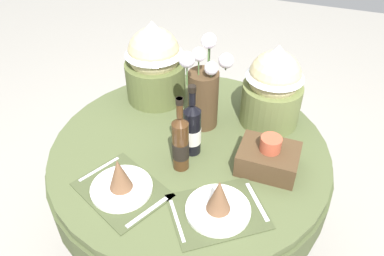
{
  "coord_description": "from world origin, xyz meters",
  "views": [
    {
      "loc": [
        0.44,
        -1.18,
        1.87
      ],
      "look_at": [
        0.0,
        0.03,
        0.84
      ],
      "focal_mm": 35.53,
      "sensor_mm": 36.0,
      "label": 1
    }
  ],
  "objects_px": {
    "wine_bottle_centre": "(192,128)",
    "place_setting_left": "(121,182)",
    "dining_table": "(190,166)",
    "gift_tub_back_left": "(154,60)",
    "gift_tub_back_right": "(274,84)",
    "place_setting_right": "(218,203)",
    "flower_vase": "(204,90)",
    "woven_basket_side_right": "(268,158)",
    "wine_bottle_left": "(180,143)"
  },
  "relations": [
    {
      "from": "gift_tub_back_right",
      "to": "place_setting_right",
      "type": "bearing_deg",
      "value": -95.97
    },
    {
      "from": "place_setting_left",
      "to": "flower_vase",
      "type": "distance_m",
      "value": 0.55
    },
    {
      "from": "place_setting_right",
      "to": "wine_bottle_centre",
      "type": "height_order",
      "value": "wine_bottle_centre"
    },
    {
      "from": "gift_tub_back_right",
      "to": "gift_tub_back_left",
      "type": "bearing_deg",
      "value": 179.69
    },
    {
      "from": "place_setting_left",
      "to": "place_setting_right",
      "type": "distance_m",
      "value": 0.38
    },
    {
      "from": "place_setting_left",
      "to": "wine_bottle_left",
      "type": "height_order",
      "value": "wine_bottle_left"
    },
    {
      "from": "wine_bottle_centre",
      "to": "gift_tub_back_right",
      "type": "height_order",
      "value": "gift_tub_back_right"
    },
    {
      "from": "wine_bottle_centre",
      "to": "place_setting_left",
      "type": "bearing_deg",
      "value": -120.03
    },
    {
      "from": "gift_tub_back_left",
      "to": "gift_tub_back_right",
      "type": "xyz_separation_m",
      "value": [
        0.58,
        -0.0,
        -0.01
      ]
    },
    {
      "from": "dining_table",
      "to": "woven_basket_side_right",
      "type": "xyz_separation_m",
      "value": [
        0.35,
        -0.02,
        0.18
      ]
    },
    {
      "from": "place_setting_left",
      "to": "place_setting_right",
      "type": "bearing_deg",
      "value": 4.25
    },
    {
      "from": "place_setting_left",
      "to": "gift_tub_back_left",
      "type": "relative_size",
      "value": 1.01
    },
    {
      "from": "place_setting_left",
      "to": "flower_vase",
      "type": "bearing_deg",
      "value": 72.52
    },
    {
      "from": "place_setting_left",
      "to": "wine_bottle_left",
      "type": "distance_m",
      "value": 0.28
    },
    {
      "from": "flower_vase",
      "to": "wine_bottle_centre",
      "type": "relative_size",
      "value": 1.35
    },
    {
      "from": "place_setting_left",
      "to": "woven_basket_side_right",
      "type": "relative_size",
      "value": 1.76
    },
    {
      "from": "flower_vase",
      "to": "wine_bottle_left",
      "type": "height_order",
      "value": "flower_vase"
    },
    {
      "from": "flower_vase",
      "to": "wine_bottle_left",
      "type": "bearing_deg",
      "value": -88.54
    },
    {
      "from": "place_setting_right",
      "to": "gift_tub_back_left",
      "type": "relative_size",
      "value": 1.03
    },
    {
      "from": "dining_table",
      "to": "place_setting_right",
      "type": "bearing_deg",
      "value": -53.63
    },
    {
      "from": "place_setting_right",
      "to": "dining_table",
      "type": "bearing_deg",
      "value": 126.37
    },
    {
      "from": "dining_table",
      "to": "gift_tub_back_right",
      "type": "distance_m",
      "value": 0.53
    },
    {
      "from": "place_setting_right",
      "to": "woven_basket_side_right",
      "type": "distance_m",
      "value": 0.31
    },
    {
      "from": "dining_table",
      "to": "flower_vase",
      "type": "xyz_separation_m",
      "value": [
        0.0,
        0.18,
        0.31
      ]
    },
    {
      "from": "place_setting_right",
      "to": "gift_tub_back_right",
      "type": "bearing_deg",
      "value": 84.03
    },
    {
      "from": "flower_vase",
      "to": "wine_bottle_centre",
      "type": "height_order",
      "value": "flower_vase"
    },
    {
      "from": "wine_bottle_centre",
      "to": "woven_basket_side_right",
      "type": "height_order",
      "value": "wine_bottle_centre"
    },
    {
      "from": "place_setting_right",
      "to": "gift_tub_back_right",
      "type": "distance_m",
      "value": 0.63
    },
    {
      "from": "dining_table",
      "to": "gift_tub_back_left",
      "type": "bearing_deg",
      "value": 133.97
    },
    {
      "from": "dining_table",
      "to": "gift_tub_back_left",
      "type": "distance_m",
      "value": 0.55
    },
    {
      "from": "place_setting_right",
      "to": "flower_vase",
      "type": "bearing_deg",
      "value": 114.75
    },
    {
      "from": "place_setting_left",
      "to": "gift_tub_back_right",
      "type": "relative_size",
      "value": 1.06
    },
    {
      "from": "dining_table",
      "to": "wine_bottle_left",
      "type": "height_order",
      "value": "wine_bottle_left"
    },
    {
      "from": "dining_table",
      "to": "gift_tub_back_right",
      "type": "xyz_separation_m",
      "value": [
        0.29,
        0.3,
        0.33
      ]
    },
    {
      "from": "wine_bottle_centre",
      "to": "gift_tub_back_left",
      "type": "distance_m",
      "value": 0.47
    },
    {
      "from": "place_setting_right",
      "to": "flower_vase",
      "type": "distance_m",
      "value": 0.55
    },
    {
      "from": "place_setting_right",
      "to": "gift_tub_back_right",
      "type": "height_order",
      "value": "gift_tub_back_right"
    },
    {
      "from": "woven_basket_side_right",
      "to": "gift_tub_back_right",
      "type": "bearing_deg",
      "value": 100.42
    },
    {
      "from": "dining_table",
      "to": "wine_bottle_left",
      "type": "distance_m",
      "value": 0.28
    },
    {
      "from": "wine_bottle_left",
      "to": "dining_table",
      "type": "bearing_deg",
      "value": 94.62
    },
    {
      "from": "gift_tub_back_right",
      "to": "wine_bottle_centre",
      "type": "bearing_deg",
      "value": -129.05
    },
    {
      "from": "gift_tub_back_right",
      "to": "woven_basket_side_right",
      "type": "relative_size",
      "value": 1.66
    },
    {
      "from": "place_setting_left",
      "to": "place_setting_right",
      "type": "xyz_separation_m",
      "value": [
        0.38,
        0.03,
        0.0
      ]
    },
    {
      "from": "dining_table",
      "to": "gift_tub_back_left",
      "type": "xyz_separation_m",
      "value": [
        -0.3,
        0.31,
        0.34
      ]
    },
    {
      "from": "flower_vase",
      "to": "wine_bottle_centre",
      "type": "distance_m",
      "value": 0.21
    },
    {
      "from": "dining_table",
      "to": "woven_basket_side_right",
      "type": "relative_size",
      "value": 5.24
    },
    {
      "from": "flower_vase",
      "to": "wine_bottle_left",
      "type": "distance_m",
      "value": 0.31
    },
    {
      "from": "dining_table",
      "to": "place_setting_right",
      "type": "relative_size",
      "value": 2.92
    },
    {
      "from": "flower_vase",
      "to": "gift_tub_back_right",
      "type": "bearing_deg",
      "value": 24.31
    },
    {
      "from": "place_setting_left",
      "to": "gift_tub_back_left",
      "type": "distance_m",
      "value": 0.68
    }
  ]
}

